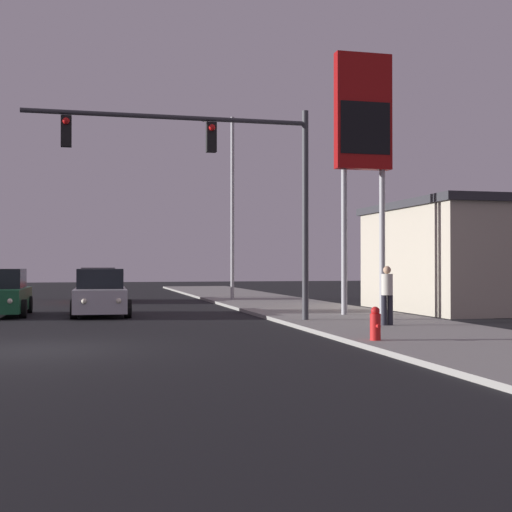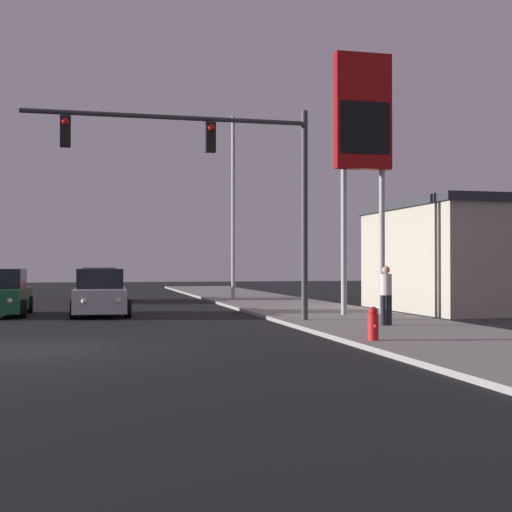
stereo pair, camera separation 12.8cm
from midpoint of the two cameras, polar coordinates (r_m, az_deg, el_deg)
ground_plane at (r=16.14m, az=-17.76°, el=-7.17°), size 120.00×120.00×0.00m
sidewalk_right at (r=27.34m, az=4.28°, el=-4.41°), size 5.00×60.00×0.12m
car_red at (r=35.93m, az=-12.63°, el=-2.38°), size 2.04×4.32×1.68m
car_green at (r=27.06m, az=-19.94°, el=-2.92°), size 2.04×4.33×1.68m
car_silver at (r=26.18m, az=-12.49°, el=-3.02°), size 2.04×4.33×1.68m
traffic_light_mast at (r=21.73m, az=-2.61°, el=7.14°), size 8.56×0.36×6.50m
street_lamp at (r=35.19m, az=-2.22°, el=4.67°), size 1.74×0.24×9.00m
gas_station_sign at (r=25.23m, az=8.43°, el=10.25°), size 2.00×0.42×9.00m
fire_hydrant at (r=16.39m, az=9.31°, el=-5.39°), size 0.24×0.34×0.76m
pedestrian_on_sidewalk at (r=20.45m, az=10.27°, el=-2.91°), size 0.34×0.32×1.67m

